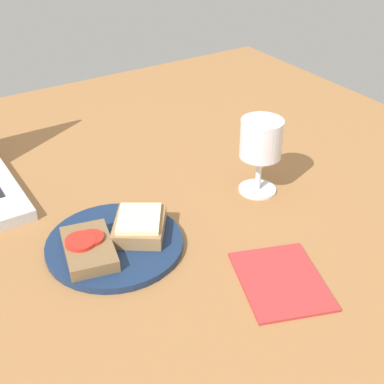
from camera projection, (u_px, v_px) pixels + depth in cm
name	position (u px, v px, depth cm)	size (l,w,h in cm)	color
wooden_table	(169.00, 235.00, 88.61)	(140.00, 140.00, 3.00)	#9E6B3D
plate	(115.00, 245.00, 82.89)	(21.34, 21.34, 1.14)	navy
sandwich_with_tomato	(88.00, 248.00, 79.67)	(9.32, 12.45, 2.55)	brown
sandwich_with_cheese	(139.00, 224.00, 84.18)	(11.67, 12.06, 2.99)	#937047
wine_glass	(261.00, 143.00, 92.18)	(7.40, 7.40, 13.95)	white
napkin	(281.00, 280.00, 76.63)	(11.63, 14.85, 0.40)	#B23333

